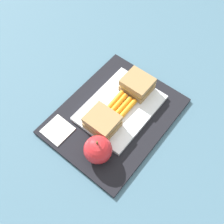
{
  "coord_description": "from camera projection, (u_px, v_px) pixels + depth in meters",
  "views": [
    {
      "loc": [
        0.31,
        0.24,
        0.67
      ],
      "look_at": [
        0.01,
        0.0,
        0.04
      ],
      "focal_mm": 44.0,
      "sensor_mm": 36.0,
      "label": 1
    }
  ],
  "objects": [
    {
      "name": "ground_plane",
      "position": [
        115.0,
        117.0,
        0.78
      ],
      "size": [
        2.4,
        2.4,
        0.0
      ],
      "primitive_type": "plane",
      "color": "#42667A"
    },
    {
      "name": "lunchbag_mat",
      "position": [
        115.0,
        116.0,
        0.77
      ],
      "size": [
        0.36,
        0.28,
        0.01
      ],
      "primitive_type": "cube",
      "color": "black",
      "rests_on": "ground_plane"
    },
    {
      "name": "food_tray",
      "position": [
        120.0,
        108.0,
        0.77
      ],
      "size": [
        0.23,
        0.17,
        0.01
      ],
      "primitive_type": "cube",
      "color": "white",
      "rests_on": "lunchbag_mat"
    },
    {
      "name": "sandwich_half_left",
      "position": [
        137.0,
        85.0,
        0.78
      ],
      "size": [
        0.07,
        0.08,
        0.04
      ],
      "color": "#9E7A4C",
      "rests_on": "food_tray"
    },
    {
      "name": "sandwich_half_right",
      "position": [
        102.0,
        122.0,
        0.72
      ],
      "size": [
        0.07,
        0.08,
        0.04
      ],
      "color": "#9E7A4C",
      "rests_on": "food_tray"
    },
    {
      "name": "carrot_sticks_bundle",
      "position": [
        120.0,
        106.0,
        0.76
      ],
      "size": [
        0.08,
        0.06,
        0.02
      ],
      "color": "orange",
      "rests_on": "food_tray"
    },
    {
      "name": "apple",
      "position": [
        98.0,
        150.0,
        0.68
      ],
      "size": [
        0.07,
        0.07,
        0.08
      ],
      "color": "red",
      "rests_on": "lunchbag_mat"
    },
    {
      "name": "paper_napkin",
      "position": [
        58.0,
        130.0,
        0.74
      ],
      "size": [
        0.07,
        0.07,
        0.0
      ],
      "primitive_type": "cube",
      "rotation": [
        0.0,
        0.0,
        -0.02
      ],
      "color": "white",
      "rests_on": "lunchbag_mat"
    }
  ]
}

